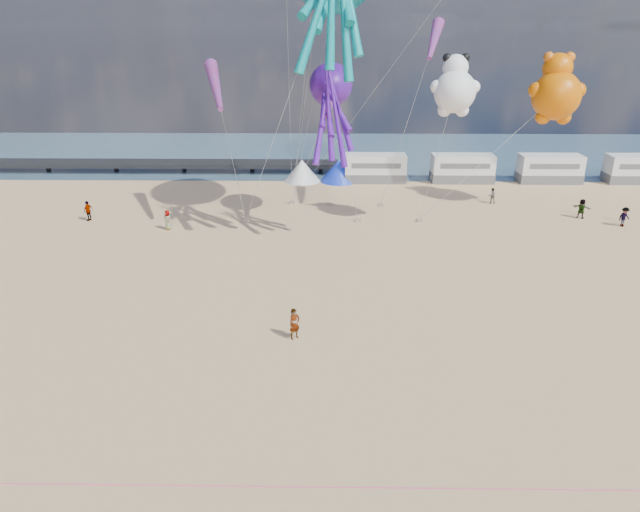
{
  "coord_description": "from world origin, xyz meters",
  "views": [
    {
      "loc": [
        0.87,
        -21.36,
        15.88
      ],
      "look_at": [
        0.47,
        6.0,
        4.83
      ],
      "focal_mm": 32.0,
      "sensor_mm": 36.0,
      "label": 1
    }
  ],
  "objects_px": {
    "beachgoer_3": "(88,211)",
    "sandbag_c": "(419,220)",
    "motorhome_3": "(638,169)",
    "standing_person": "(295,324)",
    "tent_blue": "(338,171)",
    "sandbag_d": "(381,205)",
    "motorhome_1": "(462,168)",
    "sandbag_b": "(358,220)",
    "kite_octopus_purple": "(331,85)",
    "motorhome_2": "(550,169)",
    "beachgoer_0": "(168,220)",
    "tent_white": "(302,170)",
    "sandbag_a": "(246,220)",
    "beachgoer_4": "(582,209)",
    "windsock_right": "(331,100)",
    "kite_panda": "(455,92)",
    "sandbag_e": "(292,202)",
    "kite_teddy_orange": "(556,96)",
    "beachgoer_2": "(624,217)",
    "windsock_left": "(215,86)",
    "beachgoer_1": "(492,196)",
    "motorhome_0": "(375,168)",
    "windsock_mid": "(434,40)"
  },
  "relations": [
    {
      "from": "beachgoer_2",
      "to": "windsock_left",
      "type": "relative_size",
      "value": 0.22
    },
    {
      "from": "beachgoer_3",
      "to": "sandbag_c",
      "type": "relative_size",
      "value": 3.56
    },
    {
      "from": "beachgoer_1",
      "to": "motorhome_3",
      "type": "bearing_deg",
      "value": -157.64
    },
    {
      "from": "motorhome_3",
      "to": "standing_person",
      "type": "distance_m",
      "value": 49.17
    },
    {
      "from": "sandbag_c",
      "to": "sandbag_d",
      "type": "relative_size",
      "value": 1.0
    },
    {
      "from": "motorhome_2",
      "to": "motorhome_3",
      "type": "distance_m",
      "value": 9.5
    },
    {
      "from": "tent_white",
      "to": "tent_blue",
      "type": "xyz_separation_m",
      "value": [
        4.0,
        0.0,
        0.0
      ]
    },
    {
      "from": "beachgoer_0",
      "to": "beachgoer_1",
      "type": "bearing_deg",
      "value": 71.89
    },
    {
      "from": "tent_blue",
      "to": "sandbag_d",
      "type": "height_order",
      "value": "tent_blue"
    },
    {
      "from": "motorhome_1",
      "to": "sandbag_b",
      "type": "relative_size",
      "value": 13.2
    },
    {
      "from": "standing_person",
      "to": "motorhome_0",
      "type": "bearing_deg",
      "value": 41.81
    },
    {
      "from": "motorhome_2",
      "to": "beachgoer_0",
      "type": "xyz_separation_m",
      "value": [
        -37.54,
        -16.26,
        -0.66
      ]
    },
    {
      "from": "tent_blue",
      "to": "beachgoer_0",
      "type": "distance_m",
      "value": 21.82
    },
    {
      "from": "kite_octopus_purple",
      "to": "windsock_right",
      "type": "relative_size",
      "value": 2.16
    },
    {
      "from": "beachgoer_0",
      "to": "windsock_right",
      "type": "bearing_deg",
      "value": 59.74
    },
    {
      "from": "beachgoer_3",
      "to": "sandbag_a",
      "type": "distance_m",
      "value": 13.79
    },
    {
      "from": "tent_blue",
      "to": "sandbag_b",
      "type": "distance_m",
      "value": 14.09
    },
    {
      "from": "motorhome_1",
      "to": "sandbag_b",
      "type": "distance_m",
      "value": 18.46
    },
    {
      "from": "beachgoer_0",
      "to": "sandbag_e",
      "type": "distance_m",
      "value": 12.64
    },
    {
      "from": "sandbag_d",
      "to": "kite_octopus_purple",
      "type": "relative_size",
      "value": 0.05
    },
    {
      "from": "kite_panda",
      "to": "windsock_left",
      "type": "relative_size",
      "value": 0.7
    },
    {
      "from": "motorhome_2",
      "to": "beachgoer_3",
      "type": "xyz_separation_m",
      "value": [
        -45.13,
        -13.97,
        -0.61
      ]
    },
    {
      "from": "standing_person",
      "to": "beachgoer_0",
      "type": "bearing_deg",
      "value": 86.35
    },
    {
      "from": "tent_white",
      "to": "beachgoer_0",
      "type": "height_order",
      "value": "tent_white"
    },
    {
      "from": "sandbag_a",
      "to": "kite_teddy_orange",
      "type": "bearing_deg",
      "value": 7.65
    },
    {
      "from": "beachgoer_3",
      "to": "sandbag_a",
      "type": "xyz_separation_m",
      "value": [
        13.77,
        0.09,
        -0.78
      ]
    },
    {
      "from": "sandbag_e",
      "to": "windsock_mid",
      "type": "xyz_separation_m",
      "value": [
        11.81,
        -4.39,
        14.77
      ]
    },
    {
      "from": "sandbag_d",
      "to": "tent_blue",
      "type": "bearing_deg",
      "value": 112.48
    },
    {
      "from": "standing_person",
      "to": "sandbag_b",
      "type": "bearing_deg",
      "value": 40.91
    },
    {
      "from": "motorhome_2",
      "to": "kite_panda",
      "type": "bearing_deg",
      "value": -131.68
    },
    {
      "from": "tent_blue",
      "to": "beachgoer_4",
      "type": "xyz_separation_m",
      "value": [
        21.36,
        -12.67,
        -0.32
      ]
    },
    {
      "from": "kite_octopus_purple",
      "to": "kite_panda",
      "type": "relative_size",
      "value": 1.75
    },
    {
      "from": "motorhome_3",
      "to": "beachgoer_2",
      "type": "xyz_separation_m",
      "value": [
        -8.45,
        -14.92,
        -0.65
      ]
    },
    {
      "from": "sandbag_a",
      "to": "sandbag_b",
      "type": "distance_m",
      "value": 9.86
    },
    {
      "from": "sandbag_b",
      "to": "kite_panda",
      "type": "relative_size",
      "value": 0.09
    },
    {
      "from": "standing_person",
      "to": "motorhome_1",
      "type": "bearing_deg",
      "value": 27.57
    },
    {
      "from": "beachgoer_3",
      "to": "kite_teddy_orange",
      "type": "distance_m",
      "value": 41.92
    },
    {
      "from": "windsock_left",
      "to": "sandbag_a",
      "type": "bearing_deg",
      "value": 24.64
    },
    {
      "from": "standing_person",
      "to": "kite_octopus_purple",
      "type": "bearing_deg",
      "value": 47.74
    },
    {
      "from": "motorhome_1",
      "to": "sandbag_d",
      "type": "relative_size",
      "value": 13.2
    },
    {
      "from": "sandbag_c",
      "to": "motorhome_1",
      "type": "bearing_deg",
      "value": 64.48
    },
    {
      "from": "sandbag_b",
      "to": "sandbag_d",
      "type": "relative_size",
      "value": 1.0
    },
    {
      "from": "sandbag_a",
      "to": "windsock_mid",
      "type": "xyz_separation_m",
      "value": [
        15.58,
        0.98,
        14.77
      ]
    },
    {
      "from": "tent_blue",
      "to": "sandbag_a",
      "type": "xyz_separation_m",
      "value": [
        -8.36,
        -13.88,
        -1.09
      ]
    },
    {
      "from": "sandbag_a",
      "to": "kite_teddy_orange",
      "type": "xyz_separation_m",
      "value": [
        26.91,
        3.62,
        10.2
      ]
    },
    {
      "from": "sandbag_c",
      "to": "windsock_right",
      "type": "bearing_deg",
      "value": -168.44
    },
    {
      "from": "kite_teddy_orange",
      "to": "beachgoer_3",
      "type": "bearing_deg",
      "value": -163.62
    },
    {
      "from": "sandbag_a",
      "to": "kite_panda",
      "type": "xyz_separation_m",
      "value": [
        16.84,
        -2.42,
        11.15
      ]
    },
    {
      "from": "standing_person",
      "to": "beachgoer_1",
      "type": "relative_size",
      "value": 1.18
    },
    {
      "from": "beachgoer_0",
      "to": "beachgoer_2",
      "type": "height_order",
      "value": "beachgoer_2"
    }
  ]
}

